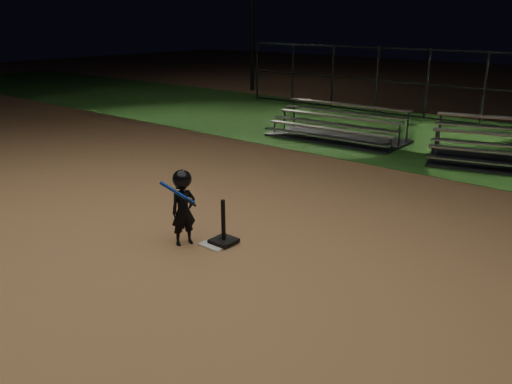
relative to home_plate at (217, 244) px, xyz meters
name	(u,v)px	position (x,y,z in m)	size (l,w,h in m)	color
ground	(217,244)	(0.00, 0.00, -0.01)	(80.00, 80.00, 0.00)	#A07248
grass_strip	(447,140)	(0.00, 10.00, -0.01)	(60.00, 8.00, 0.01)	#23521A
home_plate	(217,244)	(0.00, 0.00, 0.00)	(0.45, 0.45, 0.02)	beige
batting_tee	(224,235)	(0.07, 0.09, 0.14)	(0.38, 0.38, 0.74)	black
child_batter	(183,205)	(-0.42, -0.31, 0.66)	(0.49, 0.60, 1.26)	black
bleacher_left	(337,133)	(-2.64, 8.00, 0.19)	(4.18, 2.18, 1.00)	#B0B0B5
backstop_fence	(484,89)	(0.00, 13.00, 1.24)	(20.08, 0.08, 2.50)	#38383D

